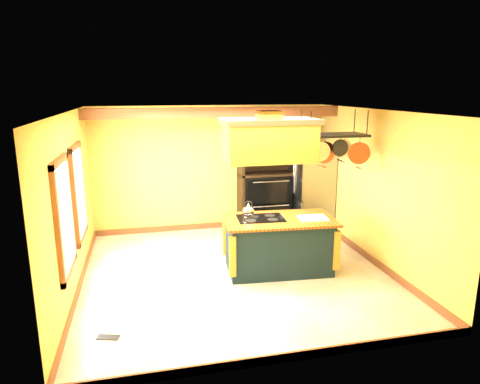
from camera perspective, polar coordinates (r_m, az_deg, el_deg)
name	(u,v)px	position (r m, az deg, el deg)	size (l,w,h in m)	color
floor	(235,273)	(7.35, -0.62, -10.78)	(5.00, 5.00, 0.00)	beige
ceiling	(235,111)	(6.71, -0.69, 10.73)	(5.00, 5.00, 0.00)	white
wall_back	(211,169)	(9.31, -3.94, 3.13)	(5.00, 0.02, 2.70)	#D79E4E
wall_front	(285,252)	(4.61, 6.06, -7.94)	(5.00, 0.02, 2.70)	#D79E4E
wall_left	(71,205)	(6.84, -21.58, -1.64)	(0.02, 5.00, 2.70)	#D79E4E
wall_right	(375,188)	(7.81, 17.56, 0.50)	(0.02, 5.00, 2.70)	#D79E4E
ceiling_beam	(216,113)	(8.38, -3.20, 10.53)	(5.00, 0.15, 0.20)	brown
window_near	(65,217)	(6.06, -22.35, -3.10)	(0.06, 1.06, 1.56)	brown
window_far	(79,192)	(7.40, -20.69, -0.06)	(0.06, 1.06, 1.56)	brown
kitchen_island	(278,244)	(7.34, 5.14, -6.92)	(1.92, 1.16, 1.11)	#13262D
range_hood	(269,139)	(6.86, 3.88, 7.06)	(1.51, 0.85, 0.80)	#AA8F2A
pot_rack	(333,143)	(7.27, 12.36, 6.45)	(1.19, 0.54, 0.89)	black
refrigerator	(311,192)	(9.41, 9.45, -0.03)	(0.76, 0.89, 1.75)	gray
hutch	(266,190)	(9.44, 3.54, 0.23)	(1.24, 0.56, 2.19)	black
floor_register	(108,337)	(5.89, -17.17, -18.01)	(0.28, 0.12, 0.01)	black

